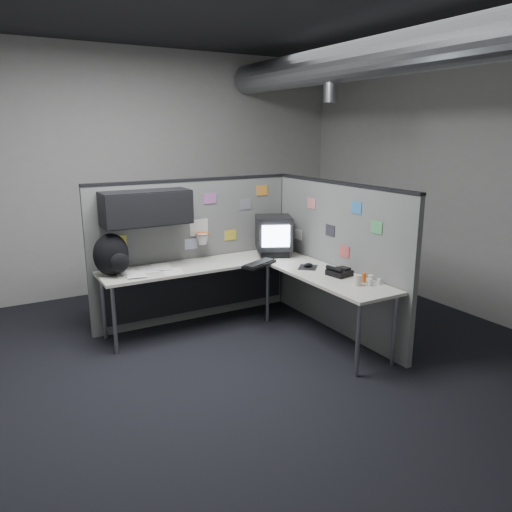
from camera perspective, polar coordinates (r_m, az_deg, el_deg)
room at (r=4.78m, az=6.23°, el=13.49°), size 5.62×5.62×3.22m
partition_back at (r=5.60m, az=-8.33°, el=2.16°), size 2.44×0.42×1.63m
partition_right at (r=5.45m, az=9.20°, el=-0.13°), size 0.07×2.23×1.63m
desk at (r=5.38m, az=-2.11°, el=-2.39°), size 2.31×2.11×0.73m
monitor at (r=5.80m, az=2.03°, el=2.41°), size 0.53×0.53×0.46m
keyboard at (r=5.38m, az=0.37°, el=-0.89°), size 0.47×0.33×0.04m
mouse at (r=5.32m, az=5.95°, el=-1.14°), size 0.29×0.29×0.05m
phone at (r=5.07m, az=9.46°, el=-1.80°), size 0.22×0.24×0.10m
bottles at (r=4.86m, az=12.88°, el=-2.66°), size 0.15×0.17×0.09m
cup at (r=4.78m, az=11.57°, el=-2.72°), size 0.10×0.10×0.10m
papers at (r=5.27m, az=-12.69°, el=-1.68°), size 0.76×0.58×0.02m
backpack at (r=5.16m, az=-16.16°, el=0.08°), size 0.36×0.32×0.43m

